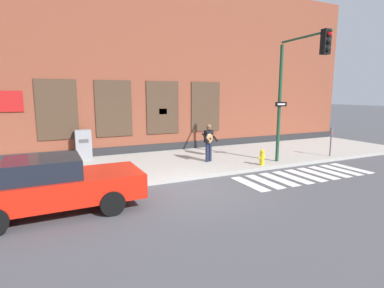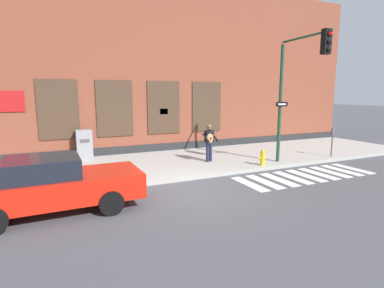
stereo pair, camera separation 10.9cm
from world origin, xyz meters
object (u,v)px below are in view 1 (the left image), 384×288
Objects in this scene: traffic_light at (296,79)px; fire_hydrant at (262,157)px; red_car at (53,185)px; utility_box at (83,145)px; parking_meter at (331,137)px; busker at (209,141)px.

traffic_light is 3.55m from fire_hydrant.
red_car is 0.87× the size of traffic_light.
red_car is 9.81m from traffic_light.
traffic_light is 7.61× the size of fire_hydrant.
fire_hydrant is at bearing 10.71° from red_car.
red_car is 6.30m from utility_box.
traffic_light is 3.71× the size of parking_meter.
busker is at bearing 166.03° from parking_meter.
fire_hydrant is at bearing -42.54° from busker.
parking_meter is at bearing 13.51° from traffic_light.
fire_hydrant is (-1.07, 0.66, -3.32)m from traffic_light.
parking_meter is 4.32m from fire_hydrant.
utility_box is at bearing 146.12° from fire_hydrant.
parking_meter is at bearing 7.57° from red_car.
utility_box is at bearing 77.37° from red_car.
traffic_light is at bearing -166.49° from parking_meter.
parking_meter is (3.21, 0.77, -2.72)m from traffic_light.
busker is (6.47, 3.16, 0.35)m from red_car.
fire_hydrant is at bearing 148.07° from traffic_light.
busker is 1.18× the size of parking_meter.
traffic_light is 3.84× the size of utility_box.
busker is 5.91m from utility_box.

